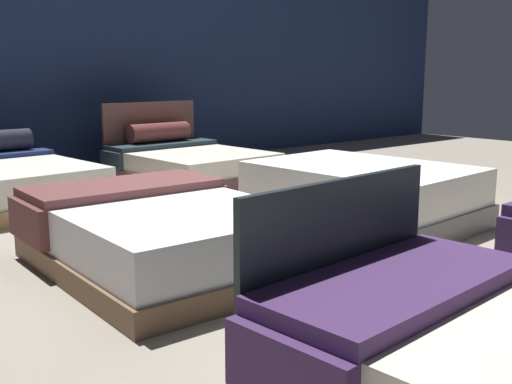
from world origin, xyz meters
The scene contains 6 objects.
ground_plane centered at (0.00, 0.00, -0.01)m, with size 18.00×18.00×0.02m, color gray.
showroom_back_wall centered at (0.00, 4.84, 1.75)m, with size 18.00×0.06×3.50m, color navy.
bed_2 centered at (-1.07, 0.12, 0.25)m, with size 1.63×2.07×0.54m.
bed_3 centered at (1.12, 0.08, 0.27)m, with size 1.54×2.08×0.55m.
bed_4 centered at (-1.15, 3.05, 0.25)m, with size 1.60×2.05×0.74m.
bed_5 centered at (1.14, 2.99, 0.24)m, with size 1.65×1.99×1.00m.
Camera 1 is at (-3.35, -3.59, 1.39)m, focal length 43.19 mm.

